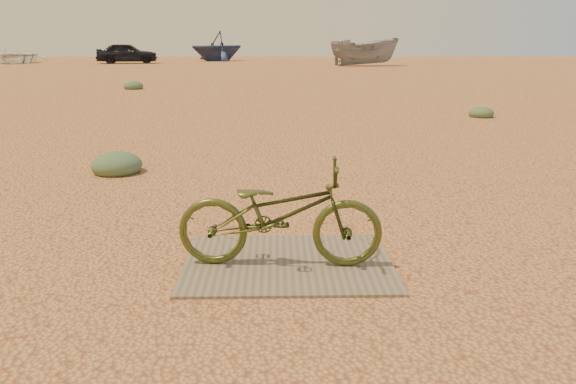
{
  "coord_description": "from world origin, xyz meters",
  "views": [
    {
      "loc": [
        -0.4,
        -3.93,
        1.71
      ],
      "look_at": [
        -0.32,
        0.2,
        0.59
      ],
      "focal_mm": 35.0,
      "sensor_mm": 36.0,
      "label": 1
    }
  ],
  "objects_px": {
    "plywood_board": "(288,263)",
    "car": "(127,53)",
    "boat_far_left": "(217,46)",
    "boat_mid_right": "(365,52)",
    "boat_near_left": "(15,56)",
    "bicycle": "(280,214)"
  },
  "relations": [
    {
      "from": "plywood_board",
      "to": "boat_mid_right",
      "type": "relative_size",
      "value": 0.33
    },
    {
      "from": "plywood_board",
      "to": "boat_mid_right",
      "type": "height_order",
      "value": "boat_mid_right"
    },
    {
      "from": "bicycle",
      "to": "car",
      "type": "relative_size",
      "value": 0.34
    },
    {
      "from": "plywood_board",
      "to": "bicycle",
      "type": "relative_size",
      "value": 1.05
    },
    {
      "from": "boat_mid_right",
      "to": "bicycle",
      "type": "bearing_deg",
      "value": 161.22
    },
    {
      "from": "plywood_board",
      "to": "car",
      "type": "height_order",
      "value": "car"
    },
    {
      "from": "boat_near_left",
      "to": "boat_mid_right",
      "type": "bearing_deg",
      "value": -13.82
    },
    {
      "from": "car",
      "to": "boat_near_left",
      "type": "height_order",
      "value": "car"
    },
    {
      "from": "car",
      "to": "boat_near_left",
      "type": "relative_size",
      "value": 0.85
    },
    {
      "from": "plywood_board",
      "to": "boat_near_left",
      "type": "bearing_deg",
      "value": 116.32
    },
    {
      "from": "car",
      "to": "boat_mid_right",
      "type": "height_order",
      "value": "boat_mid_right"
    },
    {
      "from": "boat_far_left",
      "to": "boat_mid_right",
      "type": "bearing_deg",
      "value": 11.56
    },
    {
      "from": "car",
      "to": "boat_far_left",
      "type": "relative_size",
      "value": 0.94
    },
    {
      "from": "bicycle",
      "to": "boat_far_left",
      "type": "height_order",
      "value": "boat_far_left"
    },
    {
      "from": "car",
      "to": "boat_near_left",
      "type": "distance_m",
      "value": 8.91
    },
    {
      "from": "plywood_board",
      "to": "car",
      "type": "bearing_deg",
      "value": 105.9
    },
    {
      "from": "boat_far_left",
      "to": "bicycle",
      "type": "bearing_deg",
      "value": -30.25
    },
    {
      "from": "boat_far_left",
      "to": "boat_mid_right",
      "type": "xyz_separation_m",
      "value": [
        11.24,
        -10.06,
        -0.32
      ]
    },
    {
      "from": "car",
      "to": "boat_far_left",
      "type": "bearing_deg",
      "value": -58.6
    },
    {
      "from": "boat_mid_right",
      "to": "boat_far_left",
      "type": "bearing_deg",
      "value": 39.07
    },
    {
      "from": "bicycle",
      "to": "boat_near_left",
      "type": "relative_size",
      "value": 0.29
    },
    {
      "from": "bicycle",
      "to": "car",
      "type": "distance_m",
      "value": 42.35
    }
  ]
}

